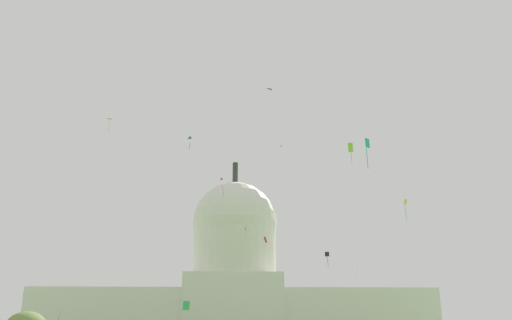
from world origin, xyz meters
TOP-DOWN VIEW (x-y plane):
  - capitol_building at (0.85, 160.57)m, footprint 123.77×27.85m
  - kite_white_mid at (28.67, 99.89)m, footprint 0.57×0.83m
  - kite_blue_high at (-6.61, 78.60)m, footprint 1.11×1.49m
  - kite_turquoise_mid at (18.18, 36.40)m, footprint 0.56×0.54m
  - kite_lime_mid at (19.96, 55.38)m, footprint 0.86×0.52m
  - kite_green_low at (-4.33, 56.49)m, footprint 0.98×0.58m
  - kite_red_mid at (8.93, 107.69)m, footprint 0.86×0.96m
  - kite_magenta_high at (-0.66, 91.47)m, footprint 0.82×1.85m
  - kite_black_mid at (26.61, 129.48)m, footprint 1.29×1.29m
  - kite_cyan_high at (14.61, 125.63)m, footprint 1.00×1.56m
  - kite_gold_high at (-28.26, 100.33)m, footprint 1.59×1.37m
  - kite_yellow_mid at (36.57, 85.79)m, footprint 0.83×0.70m
  - kite_orange_high at (4.39, 137.70)m, footprint 0.56×0.99m
  - kite_white_low at (-32.04, 89.75)m, footprint 0.98×0.70m
  - kite_blue_high_b at (9.60, 87.46)m, footprint 1.51×1.42m

SIDE VIEW (x-z plane):
  - kite_green_low at x=-4.33m, z-range 7.86..9.14m
  - kite_white_low at x=-32.04m, z-range 7.44..11.60m
  - capitol_building at x=0.85m, z-range -12.94..51.62m
  - kite_white_mid at x=28.67m, z-range 18.97..20.37m
  - kite_turquoise_mid at x=18.18m, z-range 23.25..27.10m
  - kite_red_mid at x=8.93m, z-range 26.03..29.27m
  - kite_black_mid at x=26.61m, z-range 26.07..30.12m
  - kite_yellow_mid at x=36.57m, z-range 28.76..33.21m
  - kite_lime_mid at x=19.96m, z-range 30.20..33.41m
  - kite_orange_high at x=4.39m, z-range 34.63..38.10m
  - kite_magenta_high at x=-0.66m, z-range 35.63..39.23m
  - kite_blue_high at x=-6.61m, z-range 40.62..42.71m
  - kite_gold_high at x=-28.26m, z-range 53.11..56.52m
  - kite_blue_high_b at x=9.60m, z-range 56.87..57.13m
  - kite_cyan_high at x=14.61m, z-range 57.52..57.80m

